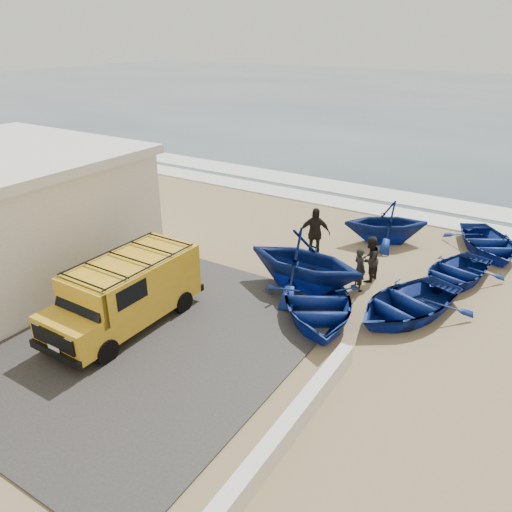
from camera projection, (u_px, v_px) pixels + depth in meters
The scene contains 16 objects.
ground at pixel (196, 310), 15.53m from camera, with size 160.00×160.00×0.00m, color #977E57.
slab at pixel (102, 320), 14.95m from camera, with size 12.00×10.00×0.05m, color #3A3735.
ocean at pixel (493, 102), 58.62m from camera, with size 180.00×88.00×0.01m, color #385166.
surf_line at pixel (347, 204), 24.75m from camera, with size 180.00×1.60×0.06m, color white.
surf_wash at pixel (365, 191), 26.68m from camera, with size 180.00×2.20×0.04m, color white.
parapet at pixel (292, 424), 10.69m from camera, with size 0.35×6.00×0.55m, color silver.
van at pixel (127, 291), 14.35m from camera, with size 2.01×4.86×2.08m.
boat_near_left at pixel (317, 302), 15.06m from camera, with size 3.11×4.36×0.90m, color navy.
boat_near_right at pixel (407, 303), 15.08m from camera, with size 2.91×4.08×0.84m, color navy.
boat_mid_left at pixel (304, 260), 16.37m from camera, with size 3.46×4.01×2.11m, color navy.
boat_mid_right at pixel (455, 272), 17.11m from camera, with size 2.51×3.52×0.73m, color navy.
boat_far_left at pixel (386, 222), 20.05m from camera, with size 2.89×3.35×1.77m, color navy.
boat_far_right at pixel (488, 243), 19.37m from camera, with size 2.72×3.80×0.79m, color navy.
fisherman_front at pixel (359, 269), 16.43m from camera, with size 0.55×0.36×1.50m, color black.
fisherman_middle at pixel (370, 259), 17.01m from camera, with size 0.79×0.62×1.63m, color black.
fisherman_back at pixel (314, 233), 18.62m from camera, with size 1.18×0.49×2.01m, color black.
Camera 1 is at (8.72, -10.36, 8.01)m, focal length 35.00 mm.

